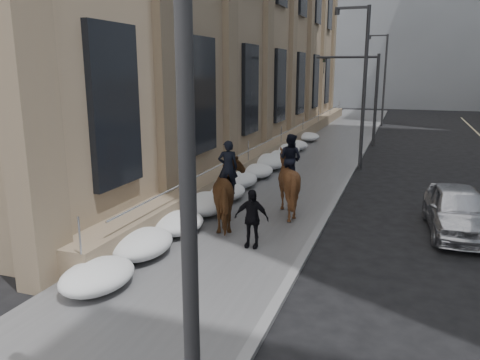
% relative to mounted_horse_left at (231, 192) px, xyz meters
% --- Properties ---
extents(ground, '(140.00, 140.00, 0.00)m').
position_rel_mounted_horse_left_xyz_m(ground, '(0.08, -3.14, -1.24)').
color(ground, black).
rests_on(ground, ground).
extents(sidewalk, '(5.00, 80.00, 0.12)m').
position_rel_mounted_horse_left_xyz_m(sidewalk, '(0.08, 6.86, -1.18)').
color(sidewalk, '#525154').
rests_on(sidewalk, ground).
extents(curb, '(0.24, 80.00, 0.12)m').
position_rel_mounted_horse_left_xyz_m(curb, '(2.70, 6.86, -1.18)').
color(curb, slate).
rests_on(curb, ground).
extents(limestone_building, '(6.10, 44.00, 18.00)m').
position_rel_mounted_horse_left_xyz_m(limestone_building, '(-5.18, 16.82, 7.66)').
color(limestone_building, '#917B5F').
rests_on(limestone_building, ground).
extents(bg_building_mid, '(30.00, 12.00, 28.00)m').
position_rel_mounted_horse_left_xyz_m(bg_building_mid, '(4.08, 56.86, 12.76)').
color(bg_building_mid, slate).
rests_on(bg_building_mid, ground).
extents(bg_building_far, '(24.00, 12.00, 20.00)m').
position_rel_mounted_horse_left_xyz_m(bg_building_far, '(-5.92, 68.86, 8.76)').
color(bg_building_far, gray).
rests_on(bg_building_far, ground).
extents(streetlight_near, '(1.71, 0.24, 8.00)m').
position_rel_mounted_horse_left_xyz_m(streetlight_near, '(2.82, -9.14, 3.34)').
color(streetlight_near, '#2D2D30').
rests_on(streetlight_near, ground).
extents(streetlight_mid, '(1.71, 0.24, 8.00)m').
position_rel_mounted_horse_left_xyz_m(streetlight_mid, '(2.82, 10.86, 3.34)').
color(streetlight_mid, '#2D2D30').
rests_on(streetlight_mid, ground).
extents(streetlight_far, '(1.71, 0.24, 8.00)m').
position_rel_mounted_horse_left_xyz_m(streetlight_far, '(2.82, 30.86, 3.34)').
color(streetlight_far, '#2D2D30').
rests_on(streetlight_far, ground).
extents(traffic_signal, '(4.10, 0.22, 6.00)m').
position_rel_mounted_horse_left_xyz_m(traffic_signal, '(2.15, 18.86, 2.76)').
color(traffic_signal, '#2D2D30').
rests_on(traffic_signal, ground).
extents(snow_bank, '(1.70, 18.10, 0.76)m').
position_rel_mounted_horse_left_xyz_m(snow_bank, '(-1.34, 4.96, -0.77)').
color(snow_bank, white).
rests_on(snow_bank, sidewalk).
extents(mounted_horse_left, '(2.09, 2.77, 2.73)m').
position_rel_mounted_horse_left_xyz_m(mounted_horse_left, '(0.00, 0.00, 0.00)').
color(mounted_horse_left, '#4B2C16').
rests_on(mounted_horse_left, sidewalk).
extents(mounted_horse_right, '(2.31, 2.45, 2.75)m').
position_rel_mounted_horse_left_xyz_m(mounted_horse_right, '(1.34, 2.02, 0.06)').
color(mounted_horse_right, '#3D2211').
rests_on(mounted_horse_right, sidewalk).
extents(pedestrian, '(1.00, 0.46, 1.67)m').
position_rel_mounted_horse_left_xyz_m(pedestrian, '(1.18, -1.50, -0.29)').
color(pedestrian, black).
rests_on(pedestrian, sidewalk).
extents(car_silver, '(2.08, 4.53, 1.50)m').
position_rel_mounted_horse_left_xyz_m(car_silver, '(6.77, 2.05, -0.49)').
color(car_silver, silver).
rests_on(car_silver, ground).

